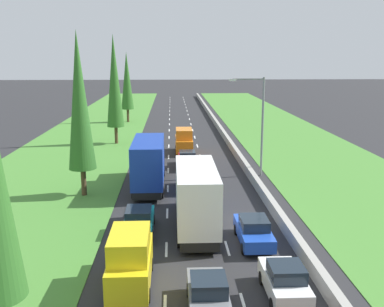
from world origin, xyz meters
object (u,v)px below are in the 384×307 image
white_hatchback_right_lane (285,281)px  poplar_tree_third (114,81)px  orange_van_centre_lane (184,141)px  poplar_tree_second (79,102)px  blue_box_truck_left_lane (149,162)px  grey_hatchback_centre_lane (208,294)px  white_box_truck_centre_lane (196,195)px  poplar_tree_fourth (127,81)px  blue_sedan_right_lane (254,231)px  green_hatchback_centre_lane (189,180)px  teal_sedan_left_lane (139,221)px  yellow_van_left_lane (130,259)px  maroon_sedan_centre_lane (187,159)px  street_light_mast (259,119)px

white_hatchback_right_lane → poplar_tree_third: (-12.04, 37.38, 6.95)m
orange_van_centre_lane → poplar_tree_second: size_ratio=0.38×
blue_box_truck_left_lane → grey_hatchback_centre_lane: bearing=-79.8°
white_box_truck_centre_lane → poplar_tree_fourth: poplar_tree_fourth is taller
grey_hatchback_centre_lane → white_hatchback_right_lane: size_ratio=1.00×
blue_sedan_right_lane → poplar_tree_second: 16.71m
orange_van_centre_lane → poplar_tree_fourth: size_ratio=0.43×
orange_van_centre_lane → blue_sedan_right_lane: bearing=-82.5°
green_hatchback_centre_lane → poplar_tree_fourth: size_ratio=0.34×
teal_sedan_left_lane → orange_van_centre_lane: (3.46, 23.47, 0.59)m
yellow_van_left_lane → teal_sedan_left_lane: (-0.07, 6.66, -0.59)m
orange_van_centre_lane → maroon_sedan_centre_lane: bearing=-88.8°
blue_box_truck_left_lane → street_light_mast: 10.78m
blue_box_truck_left_lane → white_hatchback_right_lane: bearing=-68.8°
white_box_truck_centre_lane → poplar_tree_second: poplar_tree_second is taller
white_box_truck_centre_lane → white_hatchback_right_lane: size_ratio=2.41×
grey_hatchback_centre_lane → maroon_sedan_centre_lane: 25.78m
yellow_van_left_lane → poplar_tree_third: (-4.97, 36.05, 6.39)m
white_hatchback_right_lane → maroon_sedan_centre_lane: bearing=98.1°
poplar_tree_second → blue_sedan_right_lane: bearing=-40.2°
white_hatchback_right_lane → teal_sedan_left_lane: white_hatchback_right_lane is taller
blue_box_truck_left_lane → maroon_sedan_centre_lane: bearing=63.2°
white_hatchback_right_lane → blue_sedan_right_lane: white_hatchback_right_lane is taller
poplar_tree_third → street_light_mast: poplar_tree_third is taller
teal_sedan_left_lane → white_box_truck_centre_lane: bearing=12.2°
blue_sedan_right_lane → blue_box_truck_left_lane: bearing=119.1°
orange_van_centre_lane → street_light_mast: size_ratio=0.54×
blue_box_truck_left_lane → orange_van_centre_lane: (3.29, 13.48, -0.78)m
grey_hatchback_centre_lane → maroon_sedan_centre_lane: (0.03, 25.78, -0.02)m
grey_hatchback_centre_lane → blue_sedan_right_lane: (3.25, 7.06, -0.02)m
blue_box_truck_left_lane → poplar_tree_third: bearing=104.6°
blue_box_truck_left_lane → street_light_mast: (9.78, 3.35, 3.05)m
blue_sedan_right_lane → street_light_mast: (3.13, 15.27, 4.42)m
yellow_van_left_lane → teal_sedan_left_lane: yellow_van_left_lane is taller
grey_hatchback_centre_lane → orange_van_centre_lane: size_ratio=0.80×
blue_sedan_right_lane → maroon_sedan_centre_lane: size_ratio=1.00×
yellow_van_left_lane → orange_van_centre_lane: same height
white_box_truck_centre_lane → white_hatchback_right_lane: bearing=-67.8°
blue_box_truck_left_lane → maroon_sedan_centre_lane: size_ratio=2.09×
yellow_van_left_lane → blue_sedan_right_lane: size_ratio=1.09×
white_box_truck_centre_lane → white_hatchback_right_lane: (3.58, -8.76, -1.35)m
white_hatchback_right_lane → poplar_tree_third: bearing=107.9°
street_light_mast → blue_box_truck_left_lane: bearing=-161.1°
poplar_tree_third → grey_hatchback_centre_lane: bearing=-77.6°
teal_sedan_left_lane → green_hatchback_centre_lane: (3.45, 9.12, 0.02)m
white_hatchback_right_lane → street_light_mast: bearing=82.5°
blue_sedan_right_lane → orange_van_centre_lane: bearing=97.5°
teal_sedan_left_lane → poplar_tree_third: poplar_tree_third is taller
blue_sedan_right_lane → maroon_sedan_centre_lane: bearing=99.8°
orange_van_centre_lane → street_light_mast: (6.49, -10.14, 3.83)m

